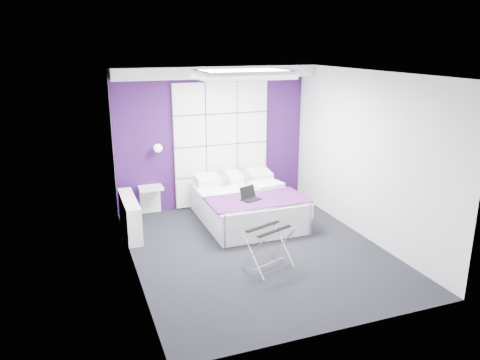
% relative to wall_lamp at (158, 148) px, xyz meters
% --- Properties ---
extents(floor, '(4.40, 4.40, 0.00)m').
position_rel_wall_lamp_xyz_m(floor, '(1.05, -2.06, -1.22)').
color(floor, black).
rests_on(floor, ground).
extents(ceiling, '(4.40, 4.40, 0.00)m').
position_rel_wall_lamp_xyz_m(ceiling, '(1.05, -2.06, 1.38)').
color(ceiling, white).
rests_on(ceiling, wall_back).
extents(wall_back, '(3.60, 0.00, 3.60)m').
position_rel_wall_lamp_xyz_m(wall_back, '(1.05, 0.14, 0.08)').
color(wall_back, silver).
rests_on(wall_back, floor).
extents(wall_left, '(0.00, 4.40, 4.40)m').
position_rel_wall_lamp_xyz_m(wall_left, '(-0.75, -2.06, 0.08)').
color(wall_left, silver).
rests_on(wall_left, floor).
extents(wall_right, '(0.00, 4.40, 4.40)m').
position_rel_wall_lamp_xyz_m(wall_right, '(2.85, -2.06, 0.08)').
color(wall_right, silver).
rests_on(wall_right, floor).
extents(accent_wall, '(3.58, 0.02, 2.58)m').
position_rel_wall_lamp_xyz_m(accent_wall, '(1.05, 0.13, 0.08)').
color(accent_wall, '#36114B').
rests_on(accent_wall, wall_back).
extents(soffit, '(3.58, 0.50, 0.20)m').
position_rel_wall_lamp_xyz_m(soffit, '(1.05, -0.11, 1.28)').
color(soffit, white).
rests_on(soffit, wall_back).
extents(headboard, '(1.80, 0.08, 2.30)m').
position_rel_wall_lamp_xyz_m(headboard, '(1.20, 0.08, -0.05)').
color(headboard, white).
rests_on(headboard, wall_back).
extents(skylight, '(1.36, 0.86, 0.12)m').
position_rel_wall_lamp_xyz_m(skylight, '(1.05, -1.46, 1.33)').
color(skylight, white).
rests_on(skylight, ceiling).
extents(wall_lamp, '(0.15, 0.15, 0.15)m').
position_rel_wall_lamp_xyz_m(wall_lamp, '(0.00, 0.00, 0.00)').
color(wall_lamp, white).
rests_on(wall_lamp, wall_back).
extents(radiator, '(0.22, 1.20, 0.60)m').
position_rel_wall_lamp_xyz_m(radiator, '(-0.64, -0.76, -0.92)').
color(radiator, white).
rests_on(radiator, floor).
extents(bed, '(1.60, 1.93, 0.68)m').
position_rel_wall_lamp_xyz_m(bed, '(1.33, -0.89, -0.93)').
color(bed, white).
rests_on(bed, floor).
extents(nightstand, '(0.42, 0.32, 0.05)m').
position_rel_wall_lamp_xyz_m(nightstand, '(-0.17, -0.04, -0.71)').
color(nightstand, white).
rests_on(nightstand, wall_back).
extents(luggage_rack, '(0.60, 0.44, 0.59)m').
position_rel_wall_lamp_xyz_m(luggage_rack, '(0.96, -2.67, -0.92)').
color(luggage_rack, silver).
rests_on(luggage_rack, floor).
extents(laptop, '(0.30, 0.22, 0.22)m').
position_rel_wall_lamp_xyz_m(laptop, '(1.22, -1.33, -0.62)').
color(laptop, black).
rests_on(laptop, bed).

